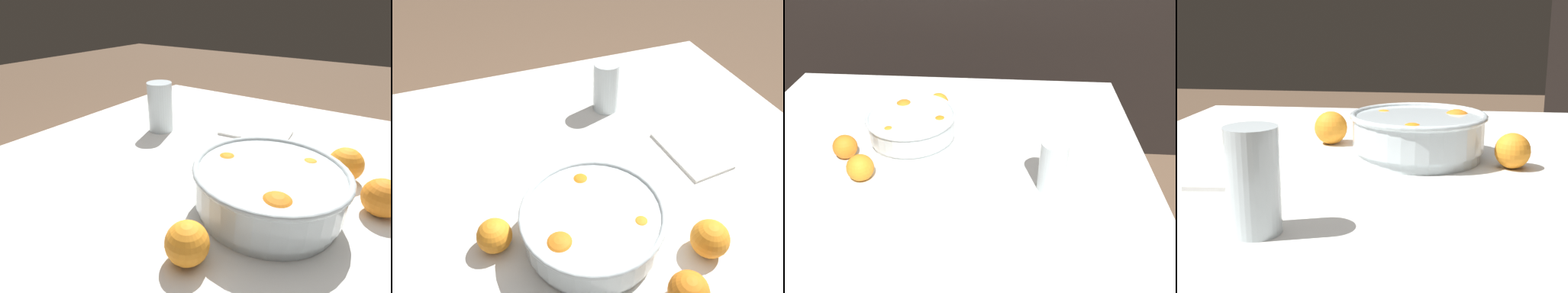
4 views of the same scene
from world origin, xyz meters
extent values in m
cube|color=white|center=(0.00, 0.00, 0.71)|extent=(1.31, 1.15, 0.03)
cylinder|color=#936B47|center=(-0.59, 0.52, 0.35)|extent=(0.05, 0.05, 0.69)
cylinder|color=#936B47|center=(0.59, 0.52, 0.35)|extent=(0.05, 0.05, 0.69)
cylinder|color=silver|center=(-0.07, 0.11, 0.73)|extent=(0.26, 0.26, 0.02)
cylinder|color=silver|center=(-0.07, 0.11, 0.78)|extent=(0.27, 0.27, 0.07)
torus|color=silver|center=(-0.07, 0.11, 0.81)|extent=(0.28, 0.28, 0.01)
sphere|color=orange|center=(0.02, 0.10, 0.78)|extent=(0.07, 0.07, 0.07)
sphere|color=orange|center=(-0.11, 0.19, 0.78)|extent=(0.08, 0.08, 0.08)
sphere|color=orange|center=(-0.12, 0.03, 0.78)|extent=(0.07, 0.07, 0.07)
cylinder|color=#F4A314|center=(0.35, -0.10, 0.78)|extent=(0.07, 0.07, 0.12)
cylinder|color=silver|center=(0.35, -0.10, 0.80)|extent=(0.07, 0.07, 0.15)
sphere|color=orange|center=(-0.25, 0.00, 0.76)|extent=(0.07, 0.07, 0.07)
sphere|color=orange|center=(-0.02, 0.29, 0.76)|extent=(0.07, 0.07, 0.07)
sphere|color=orange|center=(-0.17, -0.10, 0.76)|extent=(0.08, 0.08, 0.08)
cube|color=white|center=(0.09, -0.23, 0.73)|extent=(0.21, 0.14, 0.01)
camera|label=1|loc=(-0.22, 0.58, 1.09)|focal=28.00mm
camera|label=2|loc=(-0.50, 0.28, 1.38)|focal=35.00mm
camera|label=3|loc=(0.22, -0.90, 1.42)|focal=35.00mm
camera|label=4|loc=(1.03, 0.15, 1.02)|focal=50.00mm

